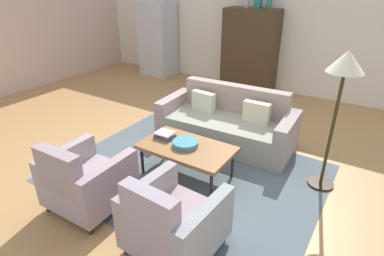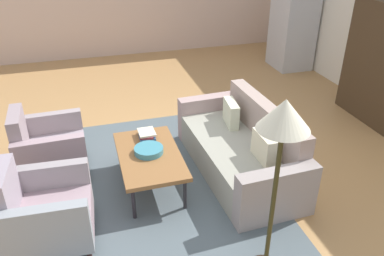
% 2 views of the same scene
% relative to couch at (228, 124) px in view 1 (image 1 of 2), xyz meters
% --- Properties ---
extents(ground_plane, '(11.73, 11.73, 0.00)m').
position_rel_couch_xyz_m(ground_plane, '(-0.27, -0.76, -0.29)').
color(ground_plane, '#AE804C').
extents(wall_back, '(9.78, 0.12, 2.80)m').
position_rel_couch_xyz_m(wall_back, '(-0.27, 2.91, 1.11)').
color(wall_back, silver).
rests_on(wall_back, ground).
extents(area_rug, '(3.40, 2.60, 0.01)m').
position_rel_couch_xyz_m(area_rug, '(0.00, -1.14, -0.28)').
color(area_rug, '#515D63').
rests_on(area_rug, ground).
extents(couch, '(2.14, 0.99, 0.86)m').
position_rel_couch_xyz_m(couch, '(0.00, 0.00, 0.00)').
color(couch, gray).
rests_on(couch, ground).
extents(coffee_table, '(1.20, 0.70, 0.44)m').
position_rel_couch_xyz_m(coffee_table, '(0.00, -1.19, 0.12)').
color(coffee_table, black).
rests_on(coffee_table, ground).
extents(armchair_left, '(0.82, 0.82, 0.88)m').
position_rel_couch_xyz_m(armchair_left, '(-0.59, -2.35, 0.06)').
color(armchair_left, '#322420').
rests_on(armchair_left, ground).
extents(armchair_right, '(0.84, 0.84, 0.88)m').
position_rel_couch_xyz_m(armchair_right, '(0.60, -2.35, 0.06)').
color(armchair_right, '#34271C').
rests_on(armchair_right, ground).
extents(fruit_bowl, '(0.34, 0.34, 0.07)m').
position_rel_couch_xyz_m(fruit_bowl, '(-0.01, -1.19, 0.19)').
color(fruit_bowl, teal).
rests_on(fruit_bowl, coffee_table).
extents(book_stack, '(0.28, 0.21, 0.08)m').
position_rel_couch_xyz_m(book_stack, '(-0.38, -1.14, 0.19)').
color(book_stack, '#305691').
rests_on(book_stack, coffee_table).
extents(cabinet, '(1.20, 0.51, 1.80)m').
position_rel_couch_xyz_m(cabinet, '(-0.78, 2.57, 0.61)').
color(cabinet, '#3D2D1B').
rests_on(cabinet, ground).
extents(vase_tall, '(0.11, 0.11, 0.29)m').
position_rel_couch_xyz_m(vase_tall, '(-0.93, 2.56, 1.66)').
color(vase_tall, '#A9A896').
rests_on(vase_tall, cabinet).
extents(vase_round, '(0.18, 0.18, 0.22)m').
position_rel_couch_xyz_m(vase_round, '(-0.68, 2.56, 1.62)').
color(vase_round, '#1F6C6D').
rests_on(vase_round, cabinet).
extents(vase_small, '(0.11, 0.11, 0.26)m').
position_rel_couch_xyz_m(vase_small, '(-0.43, 2.56, 1.64)').
color(vase_small, '#28725C').
rests_on(vase_small, cabinet).
extents(refrigerator, '(0.80, 0.73, 1.85)m').
position_rel_couch_xyz_m(refrigerator, '(-3.31, 2.46, 0.64)').
color(refrigerator, '#B7BABF').
rests_on(refrigerator, ground).
extents(floor_lamp, '(0.40, 0.40, 1.72)m').
position_rel_couch_xyz_m(floor_lamp, '(1.57, -0.44, 1.16)').
color(floor_lamp, black).
rests_on(floor_lamp, ground).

